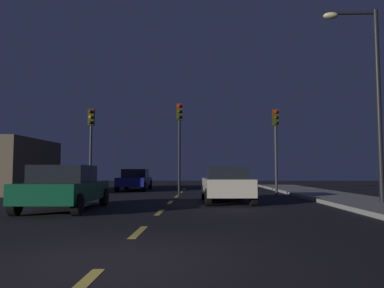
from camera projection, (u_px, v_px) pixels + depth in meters
The scene contains 15 objects.
ground_plane at pixel (162, 210), 12.24m from camera, with size 80.00×80.00×0.00m, color black.
lane_stripe_nearest at pixel (79, 288), 4.07m from camera, with size 0.16×1.60×0.01m, color #EACC4C.
lane_stripe_second at pixel (139, 232), 7.86m from camera, with size 0.16×1.60×0.01m, color #EACC4C.
lane_stripe_third at pixel (160, 212), 11.65m from camera, with size 0.16×1.60×0.01m, color #EACC4C.
lane_stripe_fourth at pixel (170, 202), 15.43m from camera, with size 0.16×1.60×0.01m, color #EACC4C.
lane_stripe_fifth at pixel (177, 196), 19.22m from camera, with size 0.16×1.60×0.01m, color #EACC4C.
lane_stripe_sixth at pixel (181, 192), 23.01m from camera, with size 0.16×1.60×0.01m, color #EACC4C.
lane_stripe_seventh at pixel (184, 189), 26.80m from camera, with size 0.16×1.60×0.01m, color #EACC4C.
traffic_signal_left at pixel (91, 134), 20.75m from camera, with size 0.32×0.38×4.70m.
traffic_signal_center at pixel (179, 131), 20.62m from camera, with size 0.32×0.38×4.99m.
traffic_signal_right at pixel (276, 134), 20.45m from camera, with size 0.32×0.38×4.64m.
car_stopped_ahead at pixel (226, 184), 15.38m from camera, with size 2.04×4.45×1.45m.
car_adjacent_lane at pixel (65, 187), 12.36m from camera, with size 2.14×4.54×1.46m.
car_oncoming_far at pixel (135, 179), 25.38m from camera, with size 2.03×4.64×1.42m.
street_lamp_right at pixel (369, 86), 13.89m from camera, with size 2.03×0.36×7.29m.
Camera 1 is at (1.35, -5.33, 1.26)m, focal length 35.28 mm.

